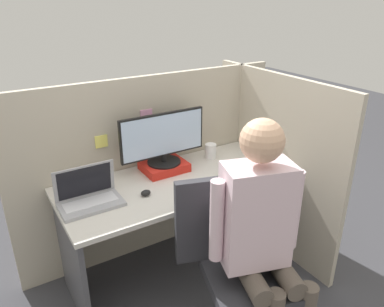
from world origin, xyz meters
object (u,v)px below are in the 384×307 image
object	(u,v)px
laptop	(89,197)
carrot_toy	(227,176)
monitor	(163,138)
coffee_mug	(211,151)
office_chair	(236,263)
stapler	(259,155)
paper_box	(164,166)
person	(263,229)

from	to	relation	value
laptop	carrot_toy	distance (m)	0.88
monitor	carrot_toy	distance (m)	0.50
coffee_mug	office_chair	bearing A→B (deg)	-115.13
stapler	paper_box	bearing A→B (deg)	165.04
monitor	office_chair	distance (m)	0.95
stapler	coffee_mug	bearing A→B (deg)	147.76
person	office_chair	bearing A→B (deg)	107.16
monitor	carrot_toy	bearing A→B (deg)	-50.34
carrot_toy	office_chair	xyz separation A→B (m)	(-0.28, -0.48, -0.25)
paper_box	coffee_mug	xyz separation A→B (m)	(0.40, 0.00, 0.03)
monitor	laptop	xyz separation A→B (m)	(-0.58, -0.18, -0.19)
paper_box	person	size ratio (longest dim) A/B	0.22
laptop	office_chair	bearing A→B (deg)	-48.28
laptop	stapler	distance (m)	1.28
paper_box	coffee_mug	bearing A→B (deg)	0.66
paper_box	person	world-z (taller)	person
carrot_toy	office_chair	world-z (taller)	office_chair
laptop	person	bearing A→B (deg)	-51.64
laptop	carrot_toy	size ratio (longest dim) A/B	2.61
office_chair	coffee_mug	size ratio (longest dim) A/B	8.87
stapler	person	distance (m)	1.01
monitor	carrot_toy	size ratio (longest dim) A/B	4.47
paper_box	office_chair	xyz separation A→B (m)	(0.01, -0.83, -0.25)
office_chair	stapler	bearing A→B (deg)	42.76
office_chair	person	bearing A→B (deg)	-72.84
stapler	coffee_mug	world-z (taller)	coffee_mug
monitor	office_chair	xyz separation A→B (m)	(0.01, -0.83, -0.46)
laptop	coffee_mug	distance (m)	0.99
monitor	laptop	world-z (taller)	monitor
stapler	coffee_mug	xyz separation A→B (m)	(-0.30, 0.19, 0.03)
monitor	office_chair	bearing A→B (deg)	-89.65
laptop	coffee_mug	bearing A→B (deg)	10.33
paper_box	laptop	world-z (taller)	laptop
paper_box	monitor	bearing A→B (deg)	90.00
paper_box	stapler	bearing A→B (deg)	-14.96
person	coffee_mug	xyz separation A→B (m)	(0.35, 0.97, -0.01)
laptop	office_chair	xyz separation A→B (m)	(0.58, -0.65, -0.27)
paper_box	monitor	distance (m)	0.21
carrot_toy	coffee_mug	world-z (taller)	coffee_mug
stapler	person	size ratio (longest dim) A/B	0.10
monitor	stapler	xyz separation A→B (m)	(0.70, -0.19, -0.22)
paper_box	coffee_mug	world-z (taller)	coffee_mug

